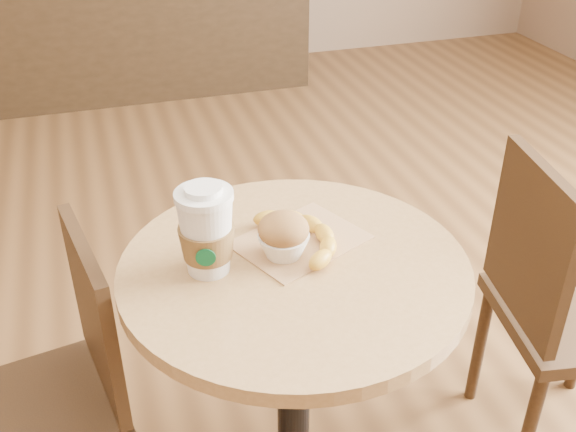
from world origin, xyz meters
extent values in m
cylinder|color=black|center=(0.12, 0.10, 0.38)|extent=(0.07, 0.07, 0.72)
cylinder|color=#A77F4C|center=(0.12, 0.10, 0.73)|extent=(0.66, 0.66, 0.03)
cube|color=#372413|center=(-0.41, 0.22, 0.38)|extent=(0.39, 0.39, 0.03)
cylinder|color=#372413|center=(-0.29, 0.39, 0.19)|extent=(0.03, 0.03, 0.38)
cube|color=#372413|center=(-0.26, 0.25, 0.60)|extent=(0.08, 0.32, 0.36)
cylinder|color=#372413|center=(0.68, 0.00, 0.21)|extent=(0.03, 0.03, 0.41)
cylinder|color=#372413|center=(0.73, 0.31, 0.21)|extent=(0.03, 0.03, 0.41)
cube|color=#372413|center=(0.70, 0.16, 0.64)|extent=(0.09, 0.35, 0.38)
cube|color=black|center=(0.00, 3.18, 0.50)|extent=(2.20, 0.60, 1.00)
cube|color=#AE8054|center=(0.15, 0.16, 0.75)|extent=(0.29, 0.26, 0.00)
cylinder|color=white|center=(-0.04, 0.13, 0.91)|extent=(0.10, 0.10, 0.01)
cylinder|color=white|center=(-0.04, 0.13, 0.92)|extent=(0.07, 0.07, 0.01)
cylinder|color=#08522A|center=(-0.05, 0.08, 0.81)|extent=(0.03, 0.01, 0.04)
ellipsoid|color=brown|center=(0.10, 0.12, 0.81)|extent=(0.10, 0.10, 0.06)
ellipsoid|color=beige|center=(0.10, 0.12, 0.83)|extent=(0.04, 0.04, 0.02)
camera|label=1|loc=(-0.20, -0.88, 1.48)|focal=42.00mm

